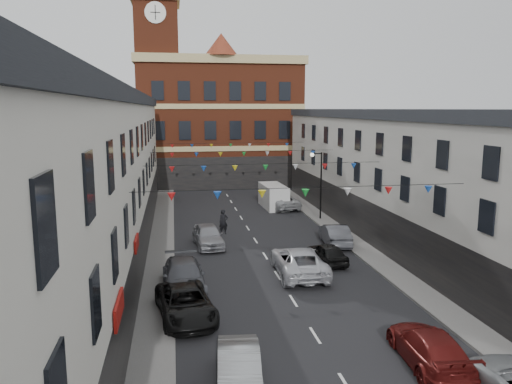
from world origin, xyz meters
TOP-DOWN VIEW (x-y plane):
  - ground at (0.00, 0.00)m, footprint 160.00×160.00m
  - pavement_left at (-6.90, 2.00)m, footprint 1.80×64.00m
  - pavement_right at (6.90, 2.00)m, footprint 1.80×64.00m
  - terrace_left at (-11.78, 1.00)m, footprint 8.40×56.00m
  - terrace_right at (11.78, 1.00)m, footprint 8.40×56.00m
  - civic_building at (0.00, 37.95)m, footprint 20.60×13.30m
  - clock_tower at (-7.50, 35.00)m, footprint 5.60×5.60m
  - distant_hill at (-4.00, 62.00)m, footprint 40.00×14.00m
  - street_lamp at (6.55, 14.00)m, footprint 1.10×0.36m
  - car_left_b at (-3.80, -11.57)m, footprint 1.90×4.42m
  - car_left_c at (-5.50, -5.26)m, footprint 3.11×5.53m
  - car_left_d at (-5.50, -1.55)m, footprint 2.43×5.51m
  - car_left_e at (-3.60, 6.99)m, footprint 2.31×4.86m
  - car_right_c at (3.60, -11.14)m, footprint 2.42×5.11m
  - car_right_d at (3.60, 1.83)m, footprint 2.00×4.06m
  - car_right_e at (5.49, 5.99)m, footprint 2.09×4.76m
  - car_right_f at (4.44, 19.56)m, footprint 3.19×5.69m
  - moving_car at (1.28, -0.03)m, footprint 2.92×5.99m
  - white_van at (3.80, 20.18)m, footprint 2.19×5.23m
  - pedestrian at (-2.16, 10.36)m, footprint 0.79×0.60m

SIDE VIEW (x-z plane):
  - ground at x=0.00m, z-range 0.00..0.00m
  - pavement_left at x=-6.90m, z-range 0.00..0.15m
  - pavement_right at x=6.90m, z-range 0.00..0.15m
  - car_right_d at x=3.60m, z-range 0.00..1.33m
  - car_left_b at x=-3.80m, z-range 0.00..1.42m
  - car_right_c at x=3.60m, z-range 0.00..1.44m
  - car_left_c at x=-5.50m, z-range 0.00..1.46m
  - car_right_f at x=4.44m, z-range 0.00..1.50m
  - car_right_e at x=5.49m, z-range 0.00..1.52m
  - car_left_d at x=-5.50m, z-range 0.00..1.57m
  - car_left_e at x=-3.60m, z-range 0.00..1.60m
  - moving_car at x=1.28m, z-range 0.00..1.64m
  - pedestrian at x=-2.16m, z-range 0.00..1.95m
  - white_van at x=3.80m, z-range 0.00..2.28m
  - street_lamp at x=6.55m, z-range 0.90..6.90m
  - terrace_right at x=11.78m, z-range 0.00..9.70m
  - distant_hill at x=-4.00m, z-range 0.00..10.00m
  - terrace_left at x=-11.78m, z-range 0.00..10.70m
  - civic_building at x=0.00m, z-range -1.11..17.39m
  - clock_tower at x=-7.50m, z-range -0.07..29.93m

